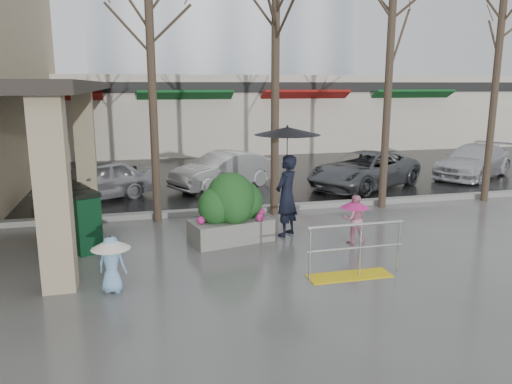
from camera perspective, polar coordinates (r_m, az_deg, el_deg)
name	(u,v)px	position (r m, az deg, el deg)	size (l,w,h in m)	color
ground	(266,261)	(10.34, 1.18, -7.85)	(120.00, 120.00, 0.00)	#51514F
street_asphalt	(175,142)	(31.67, -9.28, 5.64)	(120.00, 36.00, 0.01)	black
curb	(229,210)	(14.04, -3.07, -2.11)	(120.00, 0.30, 0.15)	gray
canopy_slab	(57,82)	(17.52, -21.81, 11.63)	(2.80, 18.00, 0.25)	#2D2823
pillar_front	(53,192)	(9.15, -22.17, -0.01)	(0.55, 0.55, 3.50)	tan
pillar_back	(85,147)	(15.53, -18.92, 4.92)	(0.55, 0.55, 3.50)	tan
storefront_row	(217,113)	(27.75, -4.54, 9.01)	(34.00, 6.74, 4.00)	beige
handrail	(353,257)	(9.59, 11.03, -7.31)	(1.90, 0.50, 1.03)	yellow
tree_west	(149,19)	(13.07, -12.11, 18.72)	(3.20, 3.20, 6.80)	#382B21
tree_midwest	(276,17)	(13.60, 2.27, 19.34)	(3.20, 3.20, 7.00)	#382B21
tree_mideast	(391,35)	(14.82, 15.18, 16.90)	(3.20, 3.20, 6.50)	#382B21
tree_east	(502,19)	(16.81, 26.28, 17.29)	(3.20, 3.20, 7.20)	#382B21
woman	(287,170)	(11.67, 3.55, 2.53)	(1.55, 1.55, 2.63)	black
child_pink	(354,215)	(11.50, 11.17, -2.65)	(0.65, 0.65, 1.11)	pink
child_blue	(111,257)	(9.01, -16.20, -7.17)	(0.68, 0.68, 1.01)	#7DB0DF
planter	(231,209)	(11.40, -2.88, -1.91)	(2.00, 1.31, 1.60)	slate
news_boxes	(72,214)	(12.07, -20.26, -2.37)	(1.45, 2.38, 1.32)	#0C381D
car_a	(94,181)	(16.22, -18.04, 1.26)	(1.49, 3.70, 1.26)	#A9A9AD
car_b	(224,170)	(17.33, -3.73, 2.50)	(1.33, 3.82, 1.26)	silver
car_c	(364,170)	(17.72, 12.23, 2.47)	(2.09, 4.53, 1.26)	#53575B
car_d	(474,161)	(21.11, 23.62, 3.25)	(1.77, 4.34, 1.26)	silver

